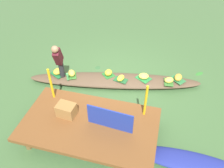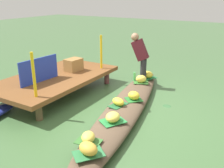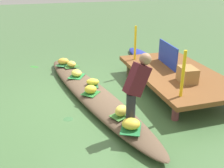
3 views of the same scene
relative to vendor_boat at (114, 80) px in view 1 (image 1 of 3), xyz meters
name	(u,v)px [view 1 (image 1 of 3)]	position (x,y,z in m)	size (l,w,h in m)	color
canal_water	(114,83)	(0.00, 0.00, -0.12)	(40.00, 40.00, 0.00)	#406538
dock_platform	(90,124)	(0.09, 2.05, 0.27)	(3.20, 1.80, 0.45)	brown
vendor_boat	(114,80)	(0.00, 0.00, 0.00)	(5.32, 0.74, 0.23)	brown
moored_boat	(188,161)	(-2.25, 2.25, -0.03)	(2.39, 0.55, 0.17)	navy
leaf_mat_0	(108,75)	(0.21, -0.08, 0.12)	(0.31, 0.34, 0.01)	#28722F
banana_bunch_0	(108,73)	(0.21, -0.08, 0.21)	(0.22, 0.26, 0.18)	yellow
leaf_mat_1	(121,80)	(-0.21, 0.07, 0.12)	(0.41, 0.24, 0.01)	#245F32
banana_bunch_1	(121,78)	(-0.21, 0.07, 0.20)	(0.29, 0.19, 0.15)	yellow
leaf_mat_2	(178,80)	(-1.89, -0.39, 0.12)	(0.43, 0.29, 0.01)	#2E7741
banana_bunch_2	(178,77)	(-1.89, -0.39, 0.21)	(0.31, 0.22, 0.18)	gold
leaf_mat_3	(143,78)	(-0.87, -0.19, 0.12)	(0.43, 0.32, 0.01)	#29813D
banana_bunch_3	(144,76)	(-0.87, -0.19, 0.20)	(0.30, 0.25, 0.17)	#EDD953
leaf_mat_4	(58,74)	(1.76, 0.26, 0.12)	(0.43, 0.33, 0.01)	#1F6E38
banana_bunch_4	(58,71)	(1.76, 0.26, 0.21)	(0.31, 0.25, 0.18)	yellow
leaf_mat_5	(72,76)	(1.31, 0.25, 0.12)	(0.37, 0.26, 0.01)	#38742E
banana_bunch_5	(72,73)	(1.31, 0.25, 0.22)	(0.27, 0.20, 0.20)	#F3D74F
leaf_mat_6	(169,82)	(-1.63, -0.20, 0.12)	(0.39, 0.27, 0.01)	#376F2F
banana_bunch_6	(169,80)	(-1.63, -0.20, 0.20)	(0.28, 0.21, 0.15)	#F9D551
vendor_person	(59,59)	(1.56, 0.42, 0.81)	(0.27, 0.49, 1.22)	#28282D
water_bottle	(68,77)	(1.35, 0.46, 0.24)	(0.07, 0.07, 0.24)	#55B964
market_banner	(110,119)	(-0.41, 2.05, 0.62)	(1.07, 0.03, 0.57)	#21369F
railing_post_west	(146,101)	(-1.11, 1.45, 0.79)	(0.06, 0.06, 0.91)	yellow
railing_post_east	(51,84)	(1.29, 1.45, 0.79)	(0.06, 0.06, 0.91)	yellow
produce_crate	(66,110)	(0.70, 1.95, 0.50)	(0.44, 0.32, 0.33)	olive
drifting_plant_0	(98,68)	(0.76, -0.65, -0.11)	(0.19, 0.18, 0.01)	#346135
drifting_plant_1	(199,74)	(-2.61, -1.19, -0.11)	(0.31, 0.15, 0.01)	#327A2E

